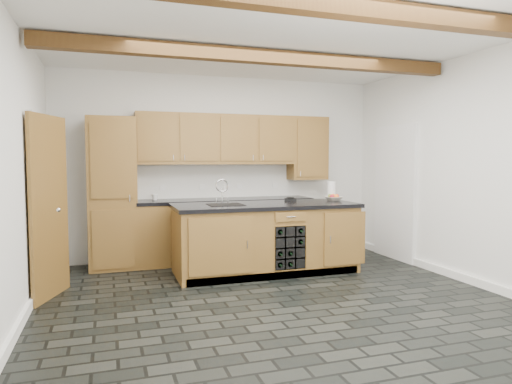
% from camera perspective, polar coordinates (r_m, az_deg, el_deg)
% --- Properties ---
extents(ground, '(5.00, 5.00, 0.00)m').
position_cam_1_polar(ground, '(5.00, 2.87, -13.59)').
color(ground, black).
rests_on(ground, ground).
extents(room_shell, '(5.01, 5.00, 5.00)m').
position_cam_1_polar(room_shell, '(5.24, -0.03, 4.16)').
color(room_shell, white).
rests_on(room_shell, ground).
extents(back_cabinetry, '(3.65, 0.62, 2.20)m').
position_cam_1_polar(back_cabinetry, '(6.84, -6.77, -0.49)').
color(back_cabinetry, olive).
rests_on(back_cabinetry, ground).
extents(island, '(2.48, 0.96, 0.93)m').
position_cam_1_polar(island, '(6.17, 1.27, -5.77)').
color(island, olive).
rests_on(island, ground).
extents(faucet, '(0.45, 0.40, 0.34)m').
position_cam_1_polar(faucet, '(5.99, -3.91, -1.25)').
color(faucet, black).
rests_on(faucet, island).
extents(kitchen_scale, '(0.19, 0.15, 0.05)m').
position_cam_1_polar(kitchen_scale, '(6.53, 4.32, -0.90)').
color(kitchen_scale, black).
rests_on(kitchen_scale, island).
extents(fruit_bowl, '(0.26, 0.26, 0.06)m').
position_cam_1_polar(fruit_bowl, '(6.65, 9.68, -0.82)').
color(fruit_bowl, beige).
rests_on(fruit_bowl, island).
extents(fruit_cluster, '(0.16, 0.17, 0.07)m').
position_cam_1_polar(fruit_cluster, '(6.65, 9.68, -0.55)').
color(fruit_cluster, red).
rests_on(fruit_cluster, fruit_bowl).
extents(paper_towel, '(0.12, 0.12, 0.27)m').
position_cam_1_polar(paper_towel, '(6.79, 9.42, 0.18)').
color(paper_towel, white).
rests_on(paper_towel, island).
extents(mug, '(0.12, 0.12, 0.09)m').
position_cam_1_polar(mug, '(6.79, -12.55, -0.62)').
color(mug, white).
rests_on(mug, back_cabinetry).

